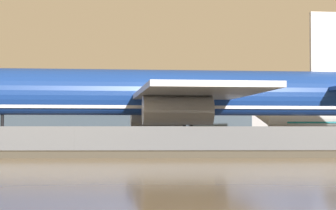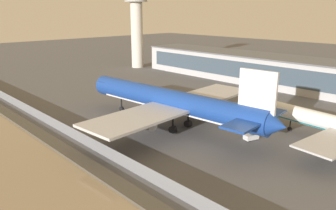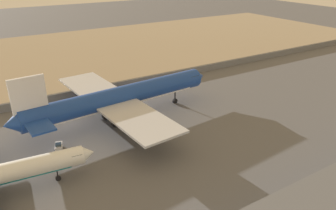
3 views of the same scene
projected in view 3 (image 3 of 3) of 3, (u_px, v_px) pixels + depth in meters
The scene contains 6 objects.
ground_plane at pixel (139, 106), 95.83m from camera, with size 500.00×500.00×0.00m, color #565659.
waterfront_lagoon at pixel (69, 53), 151.12m from camera, with size 320.00×98.00×0.01m.
shoreline_seawall at pixel (111, 85), 111.69m from camera, with size 320.00×3.00×0.50m.
perimeter_fence at pixel (117, 86), 107.79m from camera, with size 280.00×0.10×2.45m.
cargo_jet_blue at pixel (118, 98), 85.30m from camera, with size 57.68×49.73×16.63m.
baggage_tug at pixel (59, 147), 73.72m from camera, with size 2.45×3.52×1.80m.
Camera 3 is at (38.37, 78.98, 39.34)m, focal length 35.00 mm.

